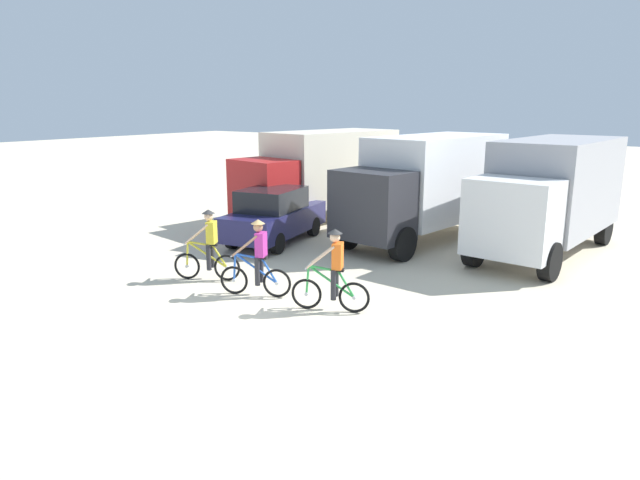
{
  "coord_description": "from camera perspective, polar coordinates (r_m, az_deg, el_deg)",
  "views": [
    {
      "loc": [
        7.62,
        -7.39,
        4.38
      ],
      "look_at": [
        -0.22,
        3.84,
        1.1
      ],
      "focal_mm": 32.19,
      "sensor_mm": 36.0,
      "label": 1
    }
  ],
  "objects": [
    {
      "name": "box_truck_avon_van",
      "position": [
        18.92,
        10.54,
        5.63
      ],
      "size": [
        3.24,
        7.0,
        3.35
      ],
      "color": "white",
      "rests_on": "ground"
    },
    {
      "name": "sedan_parked",
      "position": [
        18.4,
        -4.61,
        2.47
      ],
      "size": [
        2.53,
        4.46,
        1.76
      ],
      "color": "#1E1E4C",
      "rests_on": "ground"
    },
    {
      "name": "box_truck_cream_rv",
      "position": [
        21.76,
        0.12,
        6.86
      ],
      "size": [
        3.44,
        7.04,
        3.35
      ],
      "color": "beige",
      "rests_on": "ground"
    },
    {
      "name": "cyclist_cowboy_hat",
      "position": [
        13.26,
        -6.26,
        -2.07
      ],
      "size": [
        1.63,
        0.77,
        1.82
      ],
      "color": "black",
      "rests_on": "ground"
    },
    {
      "name": "cyclist_orange_shirt",
      "position": [
        14.65,
        -11.04,
        -0.75
      ],
      "size": [
        1.57,
        0.88,
        1.82
      ],
      "color": "black",
      "rests_on": "ground"
    },
    {
      "name": "ground_plane",
      "position": [
        11.48,
        -10.27,
        -9.19
      ],
      "size": [
        120.0,
        120.0,
        0.0
      ],
      "primitive_type": "plane",
      "color": "beige"
    },
    {
      "name": "cyclist_near_camera",
      "position": [
        12.23,
        1.29,
        -3.33
      ],
      "size": [
        1.63,
        0.77,
        1.82
      ],
      "color": "black",
      "rests_on": "ground"
    },
    {
      "name": "box_truck_grey_hauler",
      "position": [
        18.12,
        21.95,
        4.55
      ],
      "size": [
        2.93,
        6.92,
        3.35
      ],
      "color": "#9E9EA3",
      "rests_on": "ground"
    }
  ]
}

